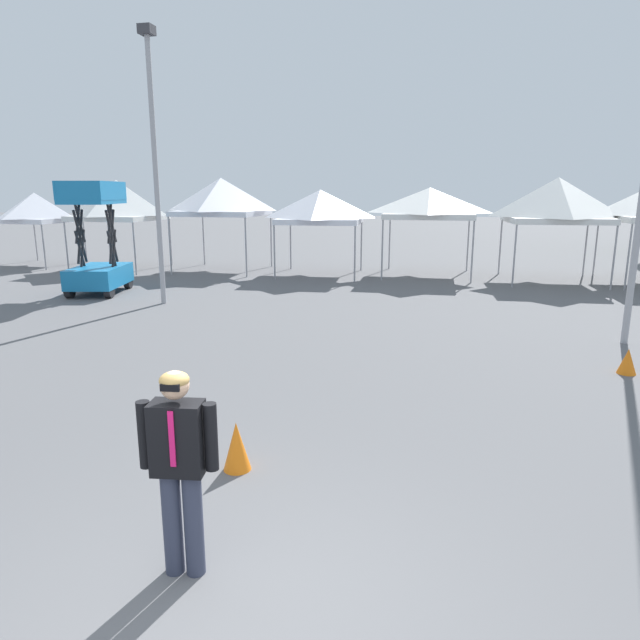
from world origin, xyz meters
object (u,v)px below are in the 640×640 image
(canopy_tent_behind_left, at_px, (35,208))
(canopy_tent_center, at_px, (429,203))
(traffic_cone_lot_center, at_px, (237,446))
(traffic_cone_near_barrier, at_px, (628,361))
(scissor_lift, at_px, (98,259))
(canopy_tent_behind_center, at_px, (320,207))
(canopy_tent_far_right, at_px, (221,197))
(light_pole_near_lift, at_px, (154,150))
(canopy_tent_behind_right, at_px, (557,200))
(person_foreground, at_px, (179,459))
(canopy_tent_far_left, at_px, (117,200))

(canopy_tent_behind_left, xyz_separation_m, canopy_tent_center, (16.50, 0.41, 0.26))
(canopy_tent_behind_left, bearing_deg, traffic_cone_lot_center, -46.44)
(canopy_tent_center, height_order, traffic_cone_near_barrier, canopy_tent_center)
(canopy_tent_behind_left, distance_m, scissor_lift, 8.78)
(canopy_tent_behind_center, xyz_separation_m, traffic_cone_near_barrier, (7.82, -10.56, -2.34))
(canopy_tent_far_right, distance_m, canopy_tent_behind_center, 4.12)
(traffic_cone_lot_center, distance_m, traffic_cone_near_barrier, 7.25)
(light_pole_near_lift, height_order, traffic_cone_lot_center, light_pole_near_lift)
(scissor_lift, relative_size, traffic_cone_lot_center, 5.93)
(canopy_tent_behind_right, relative_size, person_foreground, 2.02)
(traffic_cone_near_barrier, bearing_deg, canopy_tent_far_right, 137.41)
(canopy_tent_center, bearing_deg, canopy_tent_far_left, -176.43)
(canopy_tent_behind_right, xyz_separation_m, traffic_cone_near_barrier, (-0.51, -10.70, -2.61))
(canopy_tent_behind_left, distance_m, traffic_cone_near_barrier, 23.16)
(canopy_tent_behind_center, distance_m, canopy_tent_center, 4.06)
(canopy_tent_behind_center, bearing_deg, canopy_tent_far_left, -179.67)
(light_pole_near_lift, relative_size, traffic_cone_near_barrier, 16.14)
(canopy_tent_far_left, bearing_deg, canopy_tent_behind_left, 175.04)
(canopy_tent_far_right, bearing_deg, canopy_tent_behind_left, -179.53)
(canopy_tent_far_left, relative_size, scissor_lift, 1.05)
(canopy_tent_far_right, relative_size, person_foreground, 2.05)
(canopy_tent_behind_right, height_order, traffic_cone_lot_center, canopy_tent_behind_right)
(canopy_tent_far_left, bearing_deg, canopy_tent_behind_right, 0.64)
(person_foreground, bearing_deg, canopy_tent_far_right, 110.80)
(canopy_tent_behind_left, bearing_deg, person_foreground, -49.13)
(canopy_tent_behind_right, bearing_deg, canopy_tent_center, 172.32)
(canopy_tent_far_left, distance_m, scissor_lift, 6.07)
(canopy_tent_far_left, bearing_deg, canopy_tent_center, 3.57)
(canopy_tent_far_right, height_order, traffic_cone_lot_center, canopy_tent_far_right)
(canopy_tent_far_left, distance_m, person_foreground, 20.34)
(person_foreground, bearing_deg, canopy_tent_center, 85.41)
(traffic_cone_lot_center, relative_size, traffic_cone_near_barrier, 1.27)
(scissor_lift, height_order, person_foreground, scissor_lift)
(canopy_tent_behind_center, xyz_separation_m, canopy_tent_center, (3.99, 0.72, 0.14))
(canopy_tent_behind_center, height_order, canopy_tent_behind_right, canopy_tent_behind_right)
(canopy_tent_center, xyz_separation_m, light_pole_near_lift, (-7.18, -7.18, 1.50))
(person_foreground, xyz_separation_m, light_pole_near_lift, (-5.74, 10.65, 3.17))
(traffic_cone_near_barrier, bearing_deg, canopy_tent_far_left, 147.02)
(canopy_tent_far_left, bearing_deg, canopy_tent_far_right, 5.69)
(canopy_tent_behind_right, height_order, person_foreground, canopy_tent_behind_right)
(canopy_tent_behind_left, bearing_deg, scissor_lift, -40.68)
(canopy_tent_far_right, bearing_deg, person_foreground, -69.20)
(canopy_tent_behind_center, distance_m, light_pole_near_lift, 7.39)
(canopy_tent_far_right, distance_m, scissor_lift, 6.29)
(canopy_tent_far_right, height_order, scissor_lift, canopy_tent_far_right)
(canopy_tent_far_right, height_order, canopy_tent_center, canopy_tent_far_right)
(light_pole_near_lift, bearing_deg, canopy_tent_behind_left, 144.02)
(canopy_tent_far_left, relative_size, person_foreground, 2.01)
(person_foreground, relative_size, light_pole_near_lift, 0.24)
(canopy_tent_behind_left, xyz_separation_m, light_pole_near_lift, (9.33, -6.77, 1.76))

